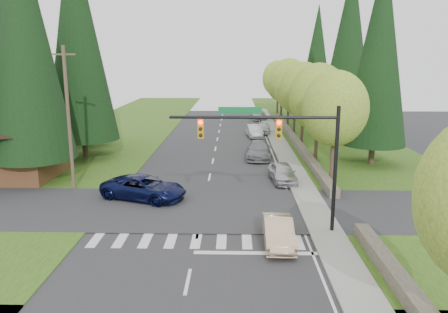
{
  "coord_description": "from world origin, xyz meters",
  "views": [
    {
      "loc": [
        1.9,
        -17.64,
        9.13
      ],
      "look_at": [
        1.26,
        10.47,
        2.8
      ],
      "focal_mm": 35.0,
      "sensor_mm": 36.0,
      "label": 1
    }
  ],
  "objects_px": {
    "parked_car_b": "(259,150)",
    "parked_car_c": "(254,131)",
    "suv_navy": "(144,188)",
    "parked_car_e": "(258,114)",
    "parked_car_d": "(264,128)",
    "parked_car_a": "(283,173)",
    "sedan_champagne": "(278,232)"
  },
  "relations": [
    {
      "from": "parked_car_c",
      "to": "parked_car_d",
      "type": "bearing_deg",
      "value": 57.75
    },
    {
      "from": "parked_car_b",
      "to": "parked_car_d",
      "type": "distance_m",
      "value": 13.79
    },
    {
      "from": "suv_navy",
      "to": "parked_car_d",
      "type": "distance_m",
      "value": 27.84
    },
    {
      "from": "parked_car_b",
      "to": "parked_car_e",
      "type": "bearing_deg",
      "value": 90.98
    },
    {
      "from": "parked_car_a",
      "to": "parked_car_d",
      "type": "xyz_separation_m",
      "value": [
        0.0,
        21.71,
        -0.06
      ]
    },
    {
      "from": "parked_car_b",
      "to": "parked_car_d",
      "type": "bearing_deg",
      "value": 88.22
    },
    {
      "from": "parked_car_b",
      "to": "parked_car_e",
      "type": "relative_size",
      "value": 1.01
    },
    {
      "from": "parked_car_b",
      "to": "parked_car_c",
      "type": "bearing_deg",
      "value": 93.43
    },
    {
      "from": "suv_navy",
      "to": "parked_car_c",
      "type": "relative_size",
      "value": 1.28
    },
    {
      "from": "parked_car_a",
      "to": "sedan_champagne",
      "type": "bearing_deg",
      "value": -102.6
    },
    {
      "from": "suv_navy",
      "to": "parked_car_a",
      "type": "bearing_deg",
      "value": -45.05
    },
    {
      "from": "parked_car_b",
      "to": "parked_car_a",
      "type": "bearing_deg",
      "value": -76.44
    },
    {
      "from": "parked_car_d",
      "to": "parked_car_a",
      "type": "bearing_deg",
      "value": -84.13
    },
    {
      "from": "parked_car_d",
      "to": "parked_car_e",
      "type": "relative_size",
      "value": 0.73
    },
    {
      "from": "parked_car_a",
      "to": "parked_car_c",
      "type": "height_order",
      "value": "parked_car_c"
    },
    {
      "from": "parked_car_a",
      "to": "parked_car_b",
      "type": "relative_size",
      "value": 0.79
    },
    {
      "from": "suv_navy",
      "to": "parked_car_e",
      "type": "height_order",
      "value": "suv_navy"
    },
    {
      "from": "suv_navy",
      "to": "parked_car_b",
      "type": "distance_m",
      "value": 14.9
    },
    {
      "from": "suv_navy",
      "to": "parked_car_d",
      "type": "bearing_deg",
      "value": 0.1
    },
    {
      "from": "suv_navy",
      "to": "parked_car_b",
      "type": "height_order",
      "value": "suv_navy"
    },
    {
      "from": "parked_car_a",
      "to": "parked_car_c",
      "type": "relative_size",
      "value": 0.96
    },
    {
      "from": "parked_car_c",
      "to": "parked_car_b",
      "type": "bearing_deg",
      "value": -96.67
    },
    {
      "from": "parked_car_b",
      "to": "parked_car_e",
      "type": "height_order",
      "value": "parked_car_b"
    },
    {
      "from": "parked_car_b",
      "to": "parked_car_d",
      "type": "relative_size",
      "value": 1.39
    },
    {
      "from": "parked_car_a",
      "to": "parked_car_e",
      "type": "relative_size",
      "value": 0.8
    },
    {
      "from": "sedan_champagne",
      "to": "parked_car_a",
      "type": "xyz_separation_m",
      "value": [
        1.45,
        11.45,
        0.04
      ]
    },
    {
      "from": "parked_car_b",
      "to": "parked_car_c",
      "type": "distance_m",
      "value": 11.12
    },
    {
      "from": "sedan_champagne",
      "to": "parked_car_a",
      "type": "height_order",
      "value": "parked_car_a"
    },
    {
      "from": "suv_navy",
      "to": "parked_car_d",
      "type": "xyz_separation_m",
      "value": [
        9.62,
        26.12,
        -0.13
      ]
    },
    {
      "from": "suv_navy",
      "to": "parked_car_e",
      "type": "distance_m",
      "value": 40.34
    },
    {
      "from": "suv_navy",
      "to": "parked_car_b",
      "type": "relative_size",
      "value": 1.06
    },
    {
      "from": "parked_car_c",
      "to": "parked_car_e",
      "type": "xyz_separation_m",
      "value": [
        1.27,
        15.66,
        0.04
      ]
    }
  ]
}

